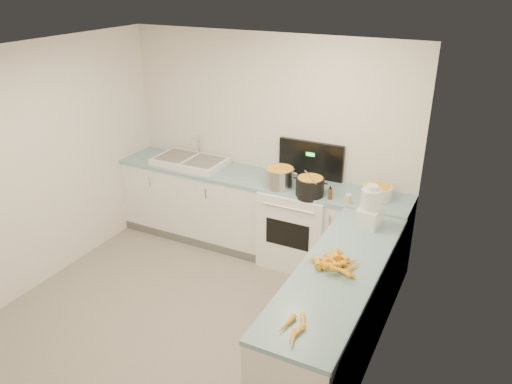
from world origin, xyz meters
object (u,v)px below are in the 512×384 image
at_px(stove, 299,223).
at_px(food_processor, 370,208).
at_px(mixing_bowl, 377,192).
at_px(extract_bottle, 330,194).
at_px(spice_jar, 348,200).
at_px(sink, 190,161).
at_px(black_pot, 310,187).
at_px(steel_pot, 279,178).

xyz_separation_m(stove, food_processor, (0.91, -0.57, 0.64)).
bearing_deg(mixing_bowl, extract_bottle, -150.82).
bearing_deg(stove, mixing_bowl, 3.89).
height_order(mixing_bowl, food_processor, food_processor).
distance_m(extract_bottle, spice_jar, 0.20).
height_order(sink, black_pot, sink).
distance_m(stove, black_pot, 0.61).
relative_size(extract_bottle, spice_jar, 1.34).
relative_size(stove, food_processor, 3.37).
bearing_deg(steel_pot, stove, 33.70).
height_order(stove, food_processor, stove).
xyz_separation_m(sink, black_pot, (1.62, -0.19, 0.05)).
height_order(sink, mixing_bowl, sink).
distance_m(stove, sink, 1.54).
xyz_separation_m(black_pot, mixing_bowl, (0.65, 0.23, -0.02)).
relative_size(sink, food_processor, 2.13).
xyz_separation_m(mixing_bowl, extract_bottle, (-0.43, -0.24, -0.01)).
height_order(steel_pot, spice_jar, steel_pot).
bearing_deg(steel_pot, food_processor, -21.53).
bearing_deg(stove, sink, 179.38).
distance_m(steel_pot, mixing_bowl, 1.04).
distance_m(stove, food_processor, 1.25).
height_order(stove, steel_pot, stove).
height_order(spice_jar, food_processor, food_processor).
relative_size(stove, black_pot, 4.59).
xyz_separation_m(black_pot, extract_bottle, (0.22, -0.00, -0.03)).
height_order(sink, steel_pot, sink).
relative_size(stove, extract_bottle, 11.85).
height_order(stove, mixing_bowl, stove).
relative_size(mixing_bowl, extract_bottle, 2.59).
relative_size(black_pot, extract_bottle, 2.58).
bearing_deg(steel_pot, black_pot, -7.29).
relative_size(sink, steel_pot, 2.65).
distance_m(stove, steel_pot, 0.61).
distance_m(black_pot, mixing_bowl, 0.69).
distance_m(sink, spice_jar, 2.06).
distance_m(sink, mixing_bowl, 2.28).
bearing_deg(sink, spice_jar, -6.12).
bearing_deg(extract_bottle, steel_pot, 175.06).
relative_size(stove, steel_pot, 4.19).
xyz_separation_m(stove, extract_bottle, (0.40, -0.18, 0.52)).
relative_size(steel_pot, food_processor, 0.80).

